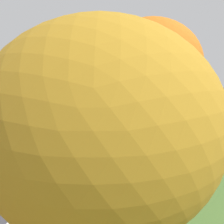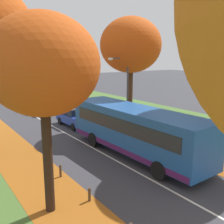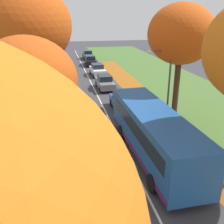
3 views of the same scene
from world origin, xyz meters
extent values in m
cube|color=#9E5619|center=(-4.60, 14.00, 0.01)|extent=(2.80, 60.00, 0.00)
cube|color=#476B2D|center=(9.20, 20.00, 0.00)|extent=(12.00, 90.00, 0.01)
cube|color=#9E5619|center=(4.60, 14.00, 0.01)|extent=(2.80, 60.00, 0.00)
cube|color=silver|center=(0.00, 20.00, 0.00)|extent=(0.12, 80.00, 0.01)
cylinder|color=black|center=(-5.13, 8.25, 2.10)|extent=(0.38, 0.38, 4.20)
ellipsoid|color=#C64C14|center=(-5.13, 8.25, 5.76)|extent=(4.14, 4.14, 3.73)
cylinder|color=black|center=(5.22, 7.43, 2.38)|extent=(0.43, 0.43, 4.76)
cylinder|color=#422D1E|center=(5.10, 15.89, 2.53)|extent=(0.46, 0.46, 5.07)
ellipsoid|color=#C64C14|center=(5.10, 15.89, 6.92)|extent=(4.93, 4.93, 4.44)
cylinder|color=#4C3823|center=(-3.51, 7.92, 0.30)|extent=(0.12, 0.12, 0.60)
cylinder|color=#4C3823|center=(-3.57, 10.74, 0.33)|extent=(0.12, 0.12, 0.66)
cylinder|color=#47474C|center=(4.00, 14.83, 3.00)|extent=(0.14, 0.14, 6.00)
cylinder|color=#47474C|center=(3.20, 14.83, 5.90)|extent=(1.60, 0.10, 0.10)
ellipsoid|color=silver|center=(2.40, 14.83, 5.85)|extent=(0.44, 0.28, 0.20)
cube|color=#1E5199|center=(1.46, 10.89, 1.73)|extent=(2.72, 10.45, 2.50)
cube|color=#19232D|center=(1.56, 5.75, 2.08)|extent=(2.30, 0.15, 1.30)
cube|color=#19232D|center=(1.46, 10.89, 2.13)|extent=(2.73, 9.20, 0.80)
cube|color=#4C1951|center=(1.46, 10.89, 0.66)|extent=(2.73, 10.24, 0.32)
cylinder|color=black|center=(2.71, 7.70, 0.48)|extent=(0.32, 0.97, 0.96)
cylinder|color=black|center=(0.34, 7.65, 0.48)|extent=(0.32, 0.97, 0.96)
cylinder|color=black|center=(2.58, 13.78, 0.48)|extent=(0.32, 0.97, 0.96)
cylinder|color=black|center=(0.21, 13.73, 0.48)|extent=(0.32, 0.97, 0.96)
cube|color=#233D9E|center=(1.62, 19.27, 0.67)|extent=(1.74, 4.21, 0.70)
cube|color=#19232D|center=(1.62, 19.42, 1.32)|extent=(1.46, 2.03, 0.60)
cylinder|color=black|center=(2.42, 17.97, 0.32)|extent=(0.23, 0.64, 0.64)
cylinder|color=black|center=(0.85, 17.96, 0.32)|extent=(0.23, 0.64, 0.64)
cylinder|color=black|center=(2.39, 20.58, 0.32)|extent=(0.23, 0.64, 0.64)
cylinder|color=black|center=(0.83, 20.56, 0.32)|extent=(0.23, 0.64, 0.64)
cube|color=slate|center=(1.24, 26.48, 0.67)|extent=(1.78, 4.23, 0.70)
cube|color=#19232D|center=(1.24, 26.63, 1.32)|extent=(1.48, 2.04, 0.60)
cylinder|color=black|center=(2.05, 25.20, 0.32)|extent=(0.23, 0.64, 0.64)
cylinder|color=black|center=(0.49, 25.17, 0.32)|extent=(0.23, 0.64, 0.64)
cylinder|color=black|center=(2.00, 27.80, 0.32)|extent=(0.23, 0.64, 0.64)
cylinder|color=black|center=(0.43, 27.77, 0.32)|extent=(0.23, 0.64, 0.64)
cube|color=silver|center=(1.43, 33.54, 0.67)|extent=(1.88, 4.27, 0.70)
cube|color=#19232D|center=(1.43, 33.69, 1.32)|extent=(1.53, 2.08, 0.60)
cylinder|color=black|center=(2.27, 32.28, 0.32)|extent=(0.25, 0.65, 0.64)
cylinder|color=black|center=(0.71, 32.21, 0.32)|extent=(0.25, 0.65, 0.64)
cylinder|color=black|center=(2.16, 34.88, 0.32)|extent=(0.25, 0.65, 0.64)
cylinder|color=black|center=(0.59, 34.81, 0.32)|extent=(0.25, 0.65, 0.64)
cube|color=black|center=(1.36, 41.14, 0.67)|extent=(1.83, 4.25, 0.70)
cube|color=#19232D|center=(1.36, 41.29, 1.32)|extent=(1.51, 2.06, 0.60)
cylinder|color=black|center=(2.10, 39.81, 0.32)|extent=(0.24, 0.65, 0.64)
cylinder|color=black|center=(0.53, 39.86, 0.32)|extent=(0.24, 0.65, 0.64)
cylinder|color=black|center=(2.18, 42.41, 0.32)|extent=(0.24, 0.65, 0.64)
cylinder|color=black|center=(0.61, 42.46, 0.32)|extent=(0.24, 0.65, 0.64)
cube|color=#1E6038|center=(1.65, 47.52, 0.67)|extent=(1.73, 4.21, 0.70)
cylinder|color=black|center=(2.44, 46.22, 0.32)|extent=(0.23, 0.64, 0.64)
cylinder|color=black|center=(2.42, 48.82, 0.32)|extent=(0.23, 0.64, 0.64)
camera|label=1|loc=(6.99, -4.91, 6.79)|focal=35.00mm
camera|label=2|loc=(-8.56, -0.92, 6.08)|focal=42.00mm
camera|label=3|loc=(-3.79, -2.61, 8.44)|focal=42.00mm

